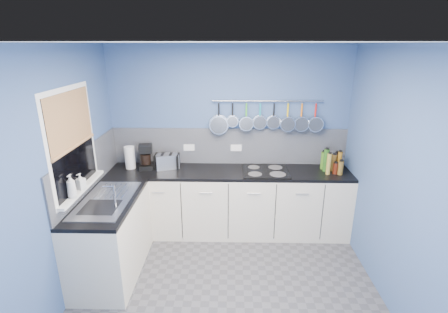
{
  "coord_description": "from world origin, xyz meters",
  "views": [
    {
      "loc": [
        0.04,
        -2.89,
        2.49
      ],
      "look_at": [
        -0.05,
        0.75,
        1.25
      ],
      "focal_mm": 26.65,
      "sensor_mm": 36.0,
      "label": 1
    }
  ],
  "objects_px": {
    "soap_bottle_a": "(71,186)",
    "toaster": "(167,161)",
    "coffee_maker": "(146,157)",
    "hob": "(265,171)",
    "paper_towel": "(130,157)",
    "canister": "(175,162)",
    "soap_bottle_b": "(80,181)"
  },
  "relations": [
    {
      "from": "soap_bottle_b",
      "to": "soap_bottle_a",
      "type": "bearing_deg",
      "value": -90.0
    },
    {
      "from": "toaster",
      "to": "hob",
      "type": "bearing_deg",
      "value": -23.58
    },
    {
      "from": "paper_towel",
      "to": "soap_bottle_b",
      "type": "bearing_deg",
      "value": -101.79
    },
    {
      "from": "soap_bottle_b",
      "to": "hob",
      "type": "bearing_deg",
      "value": 24.74
    },
    {
      "from": "paper_towel",
      "to": "canister",
      "type": "bearing_deg",
      "value": 6.83
    },
    {
      "from": "paper_towel",
      "to": "toaster",
      "type": "bearing_deg",
      "value": 1.43
    },
    {
      "from": "soap_bottle_b",
      "to": "coffee_maker",
      "type": "bearing_deg",
      "value": 66.83
    },
    {
      "from": "soap_bottle_b",
      "to": "coffee_maker",
      "type": "relative_size",
      "value": 0.53
    },
    {
      "from": "soap_bottle_b",
      "to": "canister",
      "type": "distance_m",
      "value": 1.36
    },
    {
      "from": "paper_towel",
      "to": "coffee_maker",
      "type": "xyz_separation_m",
      "value": [
        0.22,
        -0.01,
        0.01
      ]
    },
    {
      "from": "toaster",
      "to": "soap_bottle_a",
      "type": "bearing_deg",
      "value": -139.16
    },
    {
      "from": "soap_bottle_a",
      "to": "canister",
      "type": "xyz_separation_m",
      "value": [
        0.81,
        1.28,
        -0.2
      ]
    },
    {
      "from": "soap_bottle_a",
      "to": "toaster",
      "type": "height_order",
      "value": "soap_bottle_a"
    },
    {
      "from": "soap_bottle_a",
      "to": "soap_bottle_b",
      "type": "xyz_separation_m",
      "value": [
        0.0,
        0.2,
        -0.03
      ]
    },
    {
      "from": "toaster",
      "to": "coffee_maker",
      "type": "bearing_deg",
      "value": 166.0
    },
    {
      "from": "soap_bottle_b",
      "to": "coffee_maker",
      "type": "height_order",
      "value": "coffee_maker"
    },
    {
      "from": "coffee_maker",
      "to": "hob",
      "type": "relative_size",
      "value": 0.54
    },
    {
      "from": "paper_towel",
      "to": "hob",
      "type": "xyz_separation_m",
      "value": [
        1.8,
        -0.09,
        -0.14
      ]
    },
    {
      "from": "coffee_maker",
      "to": "hob",
      "type": "bearing_deg",
      "value": -14.18
    },
    {
      "from": "soap_bottle_b",
      "to": "coffee_maker",
      "type": "distance_m",
      "value": 1.09
    },
    {
      "from": "soap_bottle_b",
      "to": "hob",
      "type": "distance_m",
      "value": 2.23
    },
    {
      "from": "soap_bottle_a",
      "to": "coffee_maker",
      "type": "relative_size",
      "value": 0.73
    },
    {
      "from": "soap_bottle_b",
      "to": "paper_towel",
      "type": "xyz_separation_m",
      "value": [
        0.21,
        1.01,
        -0.09
      ]
    },
    {
      "from": "coffee_maker",
      "to": "hob",
      "type": "height_order",
      "value": "coffee_maker"
    },
    {
      "from": "coffee_maker",
      "to": "toaster",
      "type": "height_order",
      "value": "coffee_maker"
    },
    {
      "from": "paper_towel",
      "to": "hob",
      "type": "distance_m",
      "value": 1.81
    },
    {
      "from": "hob",
      "to": "soap_bottle_a",
      "type": "bearing_deg",
      "value": -150.77
    },
    {
      "from": "soap_bottle_a",
      "to": "toaster",
      "type": "xyz_separation_m",
      "value": [
        0.7,
        1.23,
        -0.17
      ]
    },
    {
      "from": "paper_towel",
      "to": "canister",
      "type": "relative_size",
      "value": 2.25
    },
    {
      "from": "paper_towel",
      "to": "soap_bottle_a",
      "type": "bearing_deg",
      "value": -99.9
    },
    {
      "from": "soap_bottle_a",
      "to": "canister",
      "type": "height_order",
      "value": "soap_bottle_a"
    },
    {
      "from": "soap_bottle_a",
      "to": "coffee_maker",
      "type": "distance_m",
      "value": 1.28
    }
  ]
}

